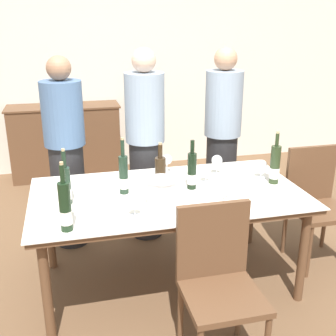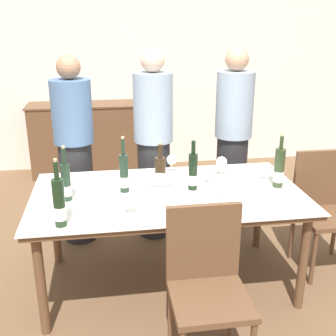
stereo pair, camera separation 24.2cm
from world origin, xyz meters
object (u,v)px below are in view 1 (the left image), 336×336
at_px(sideboard_cabinet, 66,141).
at_px(person_host, 66,155).
at_px(wine_bottle_0, 275,166).
at_px(wine_glass_0, 262,165).
at_px(wine_glass_5, 167,160).
at_px(chair_right_end, 316,197).
at_px(wine_glass_2, 217,161).
at_px(person_guest_right, 222,139).
at_px(person_guest_left, 145,147).
at_px(chair_near_front, 218,275).
at_px(wine_bottle_5, 124,175).
at_px(ice_bucket, 162,192).
at_px(wine_bottle_1, 65,207).
at_px(wine_glass_3, 134,203).
at_px(wine_bottle_2, 160,176).
at_px(wine_bottle_4, 66,186).
at_px(wine_glass_4, 206,170).
at_px(wine_glass_1, 223,194).
at_px(dining_table, 168,201).
at_px(wine_bottle_3, 192,172).

height_order(sideboard_cabinet, person_host, person_host).
bearing_deg(wine_bottle_0, wine_glass_0, 109.75).
height_order(wine_bottle_0, person_host, person_host).
height_order(wine_glass_5, chair_right_end, chair_right_end).
xyz_separation_m(wine_glass_2, person_guest_right, (0.27, 0.61, -0.01)).
bearing_deg(person_guest_left, chair_near_front, -85.86).
bearing_deg(chair_near_front, wine_glass_2, 70.92).
bearing_deg(wine_bottle_5, ice_bucket, -55.66).
bearing_deg(chair_right_end, wine_glass_5, 165.11).
height_order(sideboard_cabinet, person_guest_right, person_guest_right).
height_order(wine_bottle_1, wine_glass_0, wine_bottle_1).
bearing_deg(wine_glass_3, wine_bottle_2, 53.74).
bearing_deg(chair_near_front, ice_bucket, 111.30).
height_order(wine_bottle_1, wine_glass_5, wine_bottle_1).
relative_size(wine_bottle_0, wine_bottle_4, 1.04).
relative_size(wine_glass_4, person_guest_left, 0.08).
distance_m(wine_glass_5, person_guest_right, 0.80).
relative_size(wine_bottle_1, wine_bottle_2, 1.13).
height_order(sideboard_cabinet, ice_bucket, ice_bucket).
height_order(chair_right_end, chair_near_front, chair_right_end).
bearing_deg(wine_glass_3, wine_bottle_1, -168.34).
distance_m(chair_near_front, person_guest_left, 1.56).
relative_size(wine_bottle_4, wine_glass_2, 2.43).
relative_size(wine_glass_0, wine_glass_2, 0.92).
relative_size(wine_bottle_4, wine_glass_1, 2.48).
height_order(dining_table, wine_bottle_1, wine_bottle_1).
relative_size(wine_bottle_5, person_guest_left, 0.24).
distance_m(wine_bottle_1, wine_glass_4, 1.13).
bearing_deg(wine_bottle_1, chair_near_front, -23.54).
bearing_deg(wine_bottle_1, person_guest_right, 41.88).
bearing_deg(dining_table, wine_bottle_0, -0.60).
xyz_separation_m(wine_bottle_0, chair_right_end, (0.43, 0.09, -0.33)).
distance_m(wine_bottle_3, chair_right_end, 1.10).
bearing_deg(wine_glass_3, wine_glass_1, -3.65).
bearing_deg(wine_glass_4, wine_bottle_2, -162.58).
bearing_deg(ice_bucket, wine_bottle_2, 79.36).
distance_m(wine_glass_3, person_guest_left, 1.13).
bearing_deg(wine_bottle_1, wine_bottle_0, 14.64).
bearing_deg(wine_bottle_0, wine_glass_5, 150.64).
relative_size(wine_bottle_4, chair_near_front, 0.41).
bearing_deg(wine_bottle_0, wine_bottle_4, -179.30).
bearing_deg(dining_table, wine_glass_0, 8.39).
relative_size(dining_table, wine_glass_1, 12.32).
relative_size(wine_glass_4, wine_glass_5, 0.92).
bearing_deg(dining_table, wine_glass_3, -132.42).
height_order(ice_bucket, wine_glass_5, ice_bucket).
height_order(wine_glass_3, person_guest_left, person_guest_left).
distance_m(ice_bucket, wine_glass_4, 0.54).
distance_m(sideboard_cabinet, ice_bucket, 2.82).
bearing_deg(sideboard_cabinet, wine_bottle_4, -90.11).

